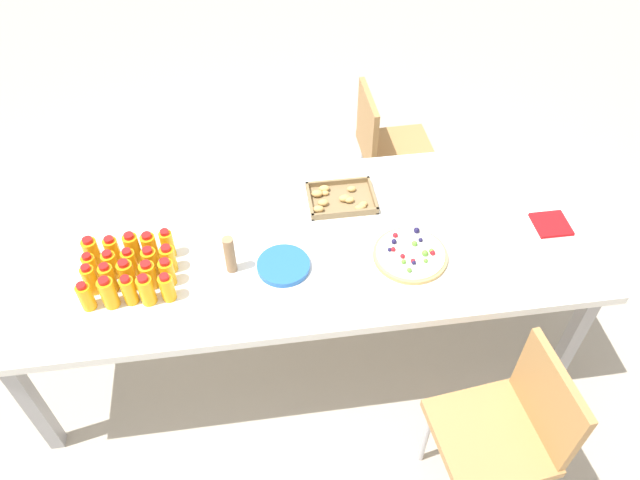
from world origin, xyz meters
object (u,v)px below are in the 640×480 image
at_px(juice_bottle_0, 86,297).
at_px(juice_bottle_6, 108,278).
at_px(juice_bottle_13, 150,261).
at_px(juice_bottle_10, 91,267).
at_px(cardboard_tube, 230,255).
at_px(napkin_stack, 551,224).
at_px(chair_near_right, 509,426).
at_px(juice_bottle_3, 146,290).
at_px(fruit_pizza, 410,254).
at_px(juice_bottle_8, 149,275).
at_px(juice_bottle_15, 92,253).
at_px(juice_bottle_7, 127,275).
at_px(juice_bottle_16, 113,250).
at_px(juice_bottle_1, 108,293).
at_px(juice_bottle_18, 150,247).
at_px(juice_bottle_2, 129,290).
at_px(juice_bottle_11, 111,265).
at_px(juice_bottle_19, 167,244).
at_px(juice_bottle_12, 130,262).
at_px(snack_tray, 340,199).
at_px(juice_bottle_5, 90,280).
at_px(juice_bottle_4, 167,288).
at_px(chair_far_right, 386,144).
at_px(plate_stack, 283,266).
at_px(juice_bottle_14, 168,259).
at_px(party_table, 301,247).
at_px(juice_bottle_9, 167,272).

distance_m(juice_bottle_0, juice_bottle_6, 0.11).
bearing_deg(juice_bottle_13, juice_bottle_10, 179.04).
bearing_deg(juice_bottle_13, cardboard_tube, -5.53).
bearing_deg(napkin_stack, cardboard_tube, -177.45).
height_order(chair_near_right, juice_bottle_0, juice_bottle_0).
xyz_separation_m(juice_bottle_3, fruit_pizza, (1.06, 0.09, -0.06)).
bearing_deg(fruit_pizza, juice_bottle_8, -179.70).
bearing_deg(juice_bottle_15, juice_bottle_6, -62.05).
xyz_separation_m(juice_bottle_7, juice_bottle_16, (-0.07, 0.15, -0.01)).
relative_size(juice_bottle_1, cardboard_tube, 0.84).
bearing_deg(napkin_stack, juice_bottle_6, -176.95).
distance_m(juice_bottle_1, juice_bottle_18, 0.27).
relative_size(juice_bottle_2, juice_bottle_8, 1.07).
xyz_separation_m(juice_bottle_11, napkin_stack, (1.87, 0.03, -0.06)).
bearing_deg(juice_bottle_2, juice_bottle_3, -8.38).
xyz_separation_m(juice_bottle_7, juice_bottle_19, (0.15, 0.15, -0.00)).
relative_size(juice_bottle_2, juice_bottle_12, 1.05).
bearing_deg(juice_bottle_3, juice_bottle_13, 87.48).
height_order(juice_bottle_13, fruit_pizza, juice_bottle_13).
bearing_deg(snack_tray, juice_bottle_0, -156.48).
xyz_separation_m(juice_bottle_5, napkin_stack, (1.94, 0.10, -0.06)).
relative_size(juice_bottle_4, juice_bottle_18, 0.96).
bearing_deg(juice_bottle_1, juice_bottle_2, 4.39).
relative_size(juice_bottle_2, juice_bottle_19, 0.97).
relative_size(chair_far_right, fruit_pizza, 2.67).
distance_m(juice_bottle_13, snack_tray, 0.88).
distance_m(juice_bottle_15, plate_stack, 0.78).
distance_m(juice_bottle_18, snack_tray, 0.86).
xyz_separation_m(juice_bottle_16, cardboard_tube, (0.47, -0.11, 0.03)).
relative_size(juice_bottle_18, juice_bottle_19, 0.96).
xyz_separation_m(juice_bottle_7, juice_bottle_14, (0.15, 0.07, -0.01)).
distance_m(chair_near_right, juice_bottle_3, 1.46).
relative_size(juice_bottle_0, fruit_pizza, 0.43).
xyz_separation_m(juice_bottle_6, juice_bottle_8, (0.15, -0.00, -0.01)).
bearing_deg(party_table, juice_bottle_5, -168.53).
bearing_deg(juice_bottle_19, juice_bottle_3, -106.89).
height_order(juice_bottle_4, juice_bottle_18, juice_bottle_18).
bearing_deg(plate_stack, juice_bottle_19, 163.62).
bearing_deg(juice_bottle_10, chair_far_right, 34.36).
height_order(fruit_pizza, plate_stack, fruit_pizza).
xyz_separation_m(fruit_pizza, napkin_stack, (0.66, 0.09, -0.01)).
height_order(juice_bottle_9, juice_bottle_13, juice_bottle_13).
xyz_separation_m(chair_far_right, juice_bottle_8, (-1.20, -1.05, 0.29)).
height_order(chair_far_right, juice_bottle_4, juice_bottle_4).
relative_size(juice_bottle_0, juice_bottle_12, 1.01).
relative_size(juice_bottle_8, plate_stack, 0.60).
bearing_deg(juice_bottle_9, juice_bottle_14, 88.19).
xyz_separation_m(juice_bottle_1, juice_bottle_11, (-0.01, 0.15, -0.01)).
bearing_deg(juice_bottle_0, juice_bottle_16, 71.08).
height_order(chair_near_right, juice_bottle_19, juice_bottle_19).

